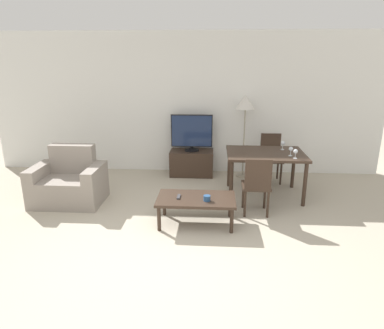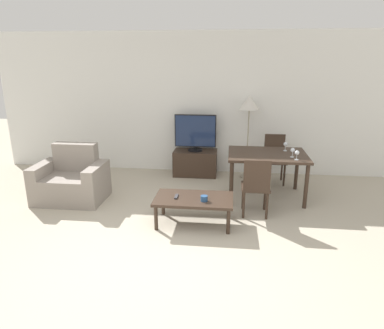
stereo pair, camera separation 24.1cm
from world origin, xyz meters
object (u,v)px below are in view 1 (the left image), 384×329
wine_glass_center (296,152)px  wine_glass_right (291,149)px  wine_glass_left (283,144)px  armchair (69,183)px  dining_chair_far (271,155)px  dining_table (265,158)px  cup_white_near (207,198)px  tv (192,133)px  remote_primary (179,197)px  coffee_table (196,200)px  floor_lamp (245,106)px  tv_stand (192,163)px  dining_chair_near (257,183)px

wine_glass_center → wine_glass_right: (-0.04, 0.15, 0.00)m
wine_glass_left → wine_glass_center: same height
armchair → wine_glass_right: size_ratio=7.29×
dining_chair_far → wine_glass_center: bearing=-80.7°
dining_table → cup_white_near: size_ratio=13.22×
tv → remote_primary: tv is taller
coffee_table → wine_glass_right: bearing=33.2°
tv → floor_lamp: 1.12m
coffee_table → dining_table: dining_table is taller
dining_table → wine_glass_left: (0.30, 0.20, 0.19)m
dining_table → floor_lamp: floor_lamp is taller
armchair → floor_lamp: size_ratio=0.68×
wine_glass_left → wine_glass_center: size_ratio=1.00×
dining_table → cup_white_near: 1.53m
cup_white_near → wine_glass_right: 1.69m
floor_lamp → dining_chair_far: bearing=-21.1°
dining_table → remote_primary: bearing=-139.5°
tv_stand → floor_lamp: 1.50m
cup_white_near → wine_glass_left: wine_glass_left is taller
dining_table → wine_glass_center: 0.55m
armchair → dining_table: 3.16m
tv_stand → dining_chair_near: bearing=-59.3°
dining_chair_far → tv_stand: bearing=171.6°
wine_glass_right → armchair: bearing=-175.2°
wine_glass_right → tv_stand: bearing=144.3°
dining_chair_far → cup_white_near: bearing=-119.8°
armchair → tv: tv is taller
tv_stand → dining_chair_far: size_ratio=0.95×
tv → dining_chair_near: 2.08m
coffee_table → remote_primary: remote_primary is taller
remote_primary → floor_lamp: bearing=63.6°
dining_chair_near → remote_primary: size_ratio=5.81×
coffee_table → cup_white_near: size_ratio=11.34×
tv_stand → dining_chair_far: (1.48, -0.22, 0.24)m
dining_table → remote_primary: dining_table is taller
remote_primary → wine_glass_right: size_ratio=1.03×
dining_table → armchair: bearing=-171.5°
floor_lamp → wine_glass_right: (0.63, -1.14, -0.53)m
dining_chair_far → remote_primary: size_ratio=5.81×
armchair → wine_glass_right: 3.52m
coffee_table → dining_table: (1.07, 1.10, 0.31)m
armchair → remote_primary: bearing=-19.7°
tv_stand → tv: (0.00, -0.00, 0.60)m
tv → wine_glass_left: (1.57, -0.78, -0.00)m
dining_chair_far → dining_chair_near: bearing=-105.7°
wine_glass_left → dining_table: bearing=-146.1°
wine_glass_left → wine_glass_right: same height
floor_lamp → remote_primary: 2.51m
floor_lamp → armchair: bearing=-153.3°
wine_glass_right → wine_glass_left: bearing=97.7°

